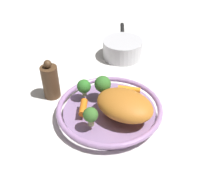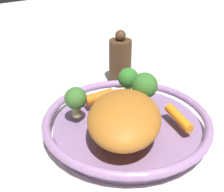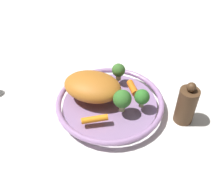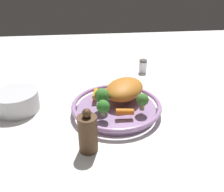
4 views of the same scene
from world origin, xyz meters
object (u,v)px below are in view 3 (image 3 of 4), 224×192
broccoli_floret_small (122,99)px  roast_chicken_piece (92,86)px  broccoli_floret_mid (142,97)px  pepper_mill (186,105)px  baby_carrot_center (133,88)px  serving_bowl (110,104)px  baby_carrot_near_rim (95,119)px  broccoli_floret_large (119,71)px

broccoli_floret_small → roast_chicken_piece: bearing=35.1°
broccoli_floret_mid → pepper_mill: size_ratio=0.41×
broccoli_floret_mid → broccoli_floret_small: 0.06m
baby_carrot_center → broccoli_floret_small: 0.09m
serving_bowl → broccoli_floret_small: (-0.05, -0.02, 0.06)m
baby_carrot_center → pepper_mill: (-0.12, -0.11, 0.01)m
baby_carrot_center → pepper_mill: bearing=-137.7°
roast_chicken_piece → broccoli_floret_mid: (-0.09, -0.12, 0.00)m
serving_bowl → pepper_mill: pepper_mill is taller
baby_carrot_near_rim → broccoli_floret_small: 0.09m
roast_chicken_piece → broccoli_floret_mid: 0.14m
baby_carrot_near_rim → pepper_mill: size_ratio=0.52×
roast_chicken_piece → baby_carrot_center: 0.12m
serving_bowl → baby_carrot_center: (0.02, -0.07, 0.03)m
broccoli_floret_large → pepper_mill: pepper_mill is taller
baby_carrot_center → broccoli_floret_large: broccoli_floret_large is taller
broccoli_floret_large → pepper_mill: size_ratio=0.43×
serving_bowl → broccoli_floret_small: 0.08m
broccoli_floret_small → pepper_mill: size_ratio=0.50×
serving_bowl → broccoli_floret_small: size_ratio=4.68×
serving_bowl → broccoli_floret_mid: size_ratio=5.65×
roast_chicken_piece → baby_carrot_near_rim: size_ratio=2.40×
serving_bowl → roast_chicken_piece: bearing=50.4°
roast_chicken_piece → broccoli_floret_large: (0.04, -0.09, 0.00)m
roast_chicken_piece → baby_carrot_near_rim: bearing=168.5°
serving_bowl → broccoli_floret_large: (0.08, -0.05, 0.05)m
baby_carrot_near_rim → broccoli_floret_small: size_ratio=1.05×
baby_carrot_near_rim → broccoli_floret_large: size_ratio=1.22×
serving_bowl → baby_carrot_center: size_ratio=5.50×
roast_chicken_piece → pepper_mill: 0.26m
baby_carrot_near_rim → broccoli_floret_mid: broccoli_floret_mid is taller
roast_chicken_piece → pepper_mill: size_ratio=1.25×
pepper_mill → baby_carrot_near_rim: bearing=82.1°
broccoli_floret_mid → broccoli_floret_small: bearing=89.3°
broccoli_floret_mid → pepper_mill: (-0.05, -0.11, -0.01)m
baby_carrot_center → baby_carrot_near_rim: (-0.08, 0.14, -0.00)m
pepper_mill → broccoli_floret_small: bearing=72.6°
serving_bowl → baby_carrot_near_rim: baby_carrot_near_rim is taller
baby_carrot_near_rim → broccoli_floret_large: broccoli_floret_large is taller
serving_bowl → broccoli_floret_mid: (-0.05, -0.07, 0.05)m
serving_bowl → roast_chicken_piece: 0.07m
broccoli_floret_mid → baby_carrot_center: bearing=-0.2°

